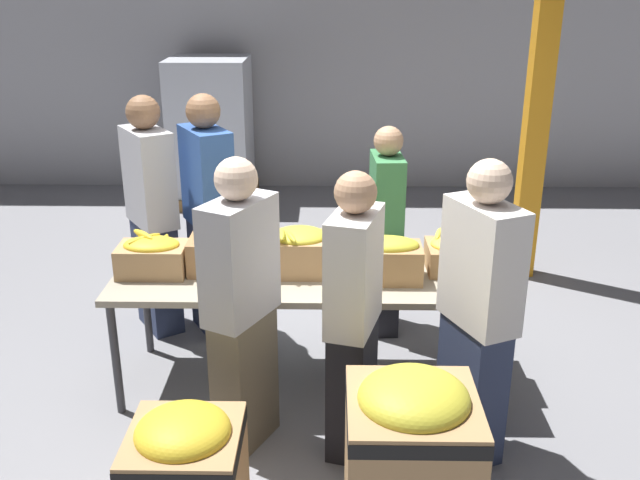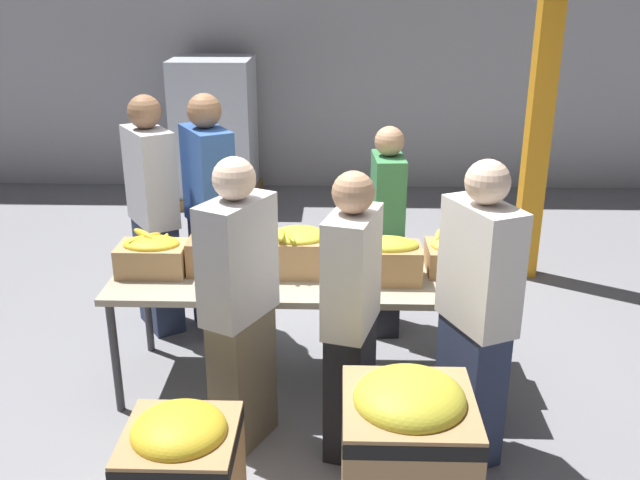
# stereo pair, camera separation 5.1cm
# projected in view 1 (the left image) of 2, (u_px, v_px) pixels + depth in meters

# --- Properties ---
(ground_plane) EXTENTS (30.00, 30.00, 0.00)m
(ground_plane) POSITION_uv_depth(u_px,v_px,m) (307.00, 380.00, 4.61)
(ground_plane) COLOR gray
(wall_back) EXTENTS (16.00, 0.08, 4.00)m
(wall_back) POSITION_uv_depth(u_px,v_px,m) (319.00, 15.00, 8.05)
(wall_back) COLOR #A8A8AD
(wall_back) RESTS_ON ground_plane
(sorting_table) EXTENTS (2.32, 0.85, 0.76)m
(sorting_table) POSITION_uv_depth(u_px,v_px,m) (306.00, 280.00, 4.35)
(sorting_table) COLOR #9E937F
(sorting_table) RESTS_ON ground_plane
(banana_box_0) EXTENTS (0.41, 0.28, 0.26)m
(banana_box_0) POSITION_uv_depth(u_px,v_px,m) (152.00, 255.00, 4.28)
(banana_box_0) COLOR tan
(banana_box_0) RESTS_ON sorting_table
(banana_box_1) EXTENTS (0.41, 0.32, 0.29)m
(banana_box_1) POSITION_uv_depth(u_px,v_px,m) (224.00, 249.00, 4.33)
(banana_box_1) COLOR olive
(banana_box_1) RESTS_ON sorting_table
(banana_box_2) EXTENTS (0.38, 0.34, 0.29)m
(banana_box_2) POSITION_uv_depth(u_px,v_px,m) (299.00, 249.00, 4.30)
(banana_box_2) COLOR tan
(banana_box_2) RESTS_ON sorting_table
(banana_box_3) EXTENTS (0.41, 0.30, 0.28)m
(banana_box_3) POSITION_uv_depth(u_px,v_px,m) (387.00, 258.00, 4.20)
(banana_box_3) COLOR #A37A4C
(banana_box_3) RESTS_ON sorting_table
(banana_box_4) EXTENTS (0.41, 0.35, 0.24)m
(banana_box_4) POSITION_uv_depth(u_px,v_px,m) (460.00, 253.00, 4.34)
(banana_box_4) COLOR #A37A4C
(banana_box_4) RESTS_ON sorting_table
(volunteer_0) EXTENTS (0.23, 0.42, 1.51)m
(volunteer_0) POSITION_uv_depth(u_px,v_px,m) (385.00, 233.00, 5.02)
(volunteer_0) COLOR black
(volunteer_0) RESTS_ON ground_plane
(volunteer_1) EXTENTS (0.38, 0.49, 1.65)m
(volunteer_1) POSITION_uv_depth(u_px,v_px,m) (478.00, 316.00, 3.66)
(volunteer_1) COLOR #2D3856
(volunteer_1) RESTS_ON ground_plane
(volunteer_2) EXTENTS (0.45, 0.51, 1.71)m
(volunteer_2) POSITION_uv_depth(u_px,v_px,m) (152.00, 218.00, 5.01)
(volunteer_2) COLOR #2D3856
(volunteer_2) RESTS_ON ground_plane
(volunteer_3) EXTENTS (0.40, 0.49, 1.64)m
(volunteer_3) POSITION_uv_depth(u_px,v_px,m) (242.00, 309.00, 3.75)
(volunteer_3) COLOR #6B604C
(volunteer_3) RESTS_ON ground_plane
(volunteer_4) EXTENTS (0.43, 0.52, 1.73)m
(volunteer_4) POSITION_uv_depth(u_px,v_px,m) (209.00, 219.00, 4.97)
(volunteer_4) COLOR #2D3856
(volunteer_4) RESTS_ON ground_plane
(volunteer_5) EXTENTS (0.32, 0.47, 1.58)m
(volunteer_5) POSITION_uv_depth(u_px,v_px,m) (353.00, 320.00, 3.69)
(volunteer_5) COLOR black
(volunteer_5) RESTS_ON ground_plane
(donation_bin_0) EXTENTS (0.51, 0.51, 0.65)m
(donation_bin_0) POSITION_uv_depth(u_px,v_px,m) (186.00, 471.00, 3.25)
(donation_bin_0) COLOR tan
(donation_bin_0) RESTS_ON ground_plane
(donation_bin_1) EXTENTS (0.58, 0.58, 0.85)m
(donation_bin_1) POSITION_uv_depth(u_px,v_px,m) (411.00, 455.00, 3.19)
(donation_bin_1) COLOR tan
(donation_bin_1) RESTS_ON ground_plane
(support_pillar) EXTENTS (0.18, 0.18, 4.00)m
(support_pillar) POSITION_uv_depth(u_px,v_px,m) (545.00, 36.00, 5.52)
(support_pillar) COLOR orange
(support_pillar) RESTS_ON ground_plane
(pallet_stack_0) EXTENTS (0.93, 0.93, 1.60)m
(pallet_stack_0) POSITION_uv_depth(u_px,v_px,m) (211.00, 132.00, 7.92)
(pallet_stack_0) COLOR olive
(pallet_stack_0) RESTS_ON ground_plane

